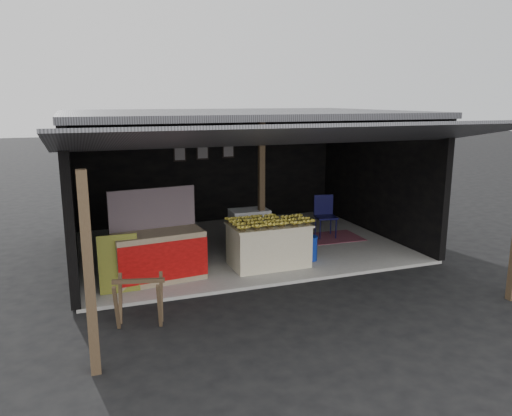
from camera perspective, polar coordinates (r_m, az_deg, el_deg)
name	(u,v)px	position (r m, az deg, el deg)	size (l,w,h in m)	color
ground	(283,285)	(9.06, 3.13, -8.82)	(80.00, 80.00, 0.00)	black
concrete_slab	(239,246)	(11.26, -1.91, -4.36)	(7.00, 5.00, 0.06)	gray
shophouse	(234,153)	(11.15, -2.50, 6.33)	(7.40, 7.29, 3.02)	black
banana_table	(269,245)	(9.77, 1.45, -4.20)	(1.54, 0.95, 0.84)	silver
banana_pile	(269,220)	(9.64, 1.46, -1.33)	(1.41, 0.85, 0.17)	gold
white_crate	(249,230)	(10.74, -0.75, -2.53)	(0.82, 0.58, 0.90)	white
neighbor_stall	(159,253)	(9.16, -11.06, -5.12)	(1.65, 0.88, 1.64)	#998466
green_signboard	(118,264)	(8.75, -15.44, -6.16)	(0.66, 0.04, 0.99)	black
sawhorse	(139,297)	(7.55, -13.21, -9.82)	(0.78, 0.77, 0.73)	brown
water_barrel	(309,249)	(10.20, 6.11, -4.66)	(0.32, 0.32, 0.47)	navy
plastic_chair	(325,212)	(11.93, 7.85, -0.48)	(0.54, 0.54, 0.98)	#0A0935
magenta_rug	(329,238)	(11.93, 8.30, -3.36)	(1.50, 1.00, 0.01)	maroon
picture_frames	(204,152)	(13.11, -5.99, 6.43)	(1.62, 0.04, 0.46)	black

